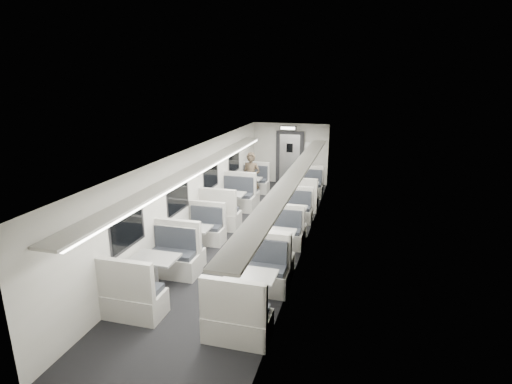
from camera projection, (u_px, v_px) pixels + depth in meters
The scene contains 19 objects.
room at pixel (248, 195), 10.30m from camera, with size 3.24×12.24×2.64m.
booth_left_a at pixel (249, 188), 14.08m from camera, with size 1.02×2.08×1.11m.
booth_left_b at pixel (229, 205), 12.05m from camera, with size 1.11×2.25×1.21m.
booth_left_c at pixel (194, 240), 9.62m from camera, with size 0.97×1.97×1.05m.
booth_left_d at pixel (156, 275), 7.86m from camera, with size 1.09×2.21×1.18m.
booth_right_a at pixel (305, 192), 13.51m from camera, with size 1.02×2.06×1.10m.
booth_right_b at pixel (292, 218), 11.13m from camera, with size 0.96×1.94×1.04m.
booth_right_c at pixel (278, 244), 9.37m from camera, with size 0.97×1.98×1.06m.
booth_right_d at pixel (251, 293), 7.21m from camera, with size 1.08×2.19×1.17m.
passenger at pixel (251, 178), 13.32m from camera, with size 0.64×0.42×1.75m, color black.
window_a at pixel (234, 161), 13.78m from camera, with size 0.02×1.18×0.84m, color black.
window_b at pixel (211, 175), 11.74m from camera, with size 0.02×1.18×0.84m, color black.
window_c at pixel (178, 196), 9.70m from camera, with size 0.02×1.18×0.84m, color black.
window_d at pixel (128, 228), 7.66m from camera, with size 0.02×1.18×0.84m, color black.
luggage_rack_left at pixel (198, 168), 10.13m from camera, with size 0.46×10.40×0.09m.
luggage_rack_right at pixel (295, 174), 9.51m from camera, with size 0.46×10.40×0.09m.
vestibule_door at pixel (290, 158), 15.84m from camera, with size 1.10×0.13×2.10m.
exit_sign at pixel (288, 128), 15.05m from camera, with size 0.62×0.12×0.16m.
wall_notice at pixel (309, 147), 15.52m from camera, with size 0.32×0.02×0.40m, color silver.
Camera 1 is at (2.75, -9.48, 4.15)m, focal length 28.00 mm.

